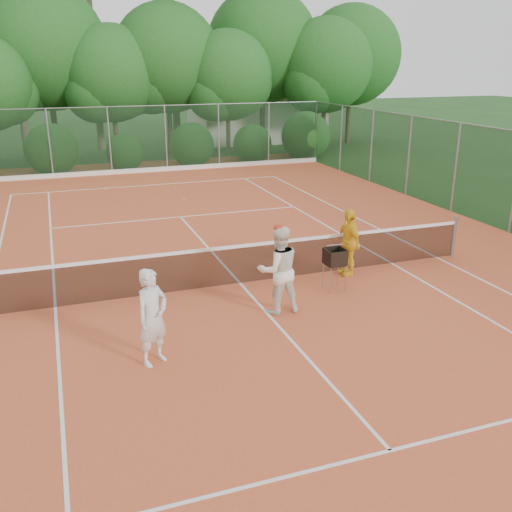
{
  "coord_description": "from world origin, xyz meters",
  "views": [
    {
      "loc": [
        -3.84,
        -11.78,
        4.96
      ],
      "look_at": [
        -0.04,
        -1.2,
        1.1
      ],
      "focal_mm": 40.0,
      "sensor_mm": 36.0,
      "label": 1
    }
  ],
  "objects_px": {
    "player_white": "(153,317)",
    "ball_hopper": "(335,258)",
    "player_center_grp": "(278,269)",
    "player_yellow": "(348,242)"
  },
  "relations": [
    {
      "from": "player_white",
      "to": "ball_hopper",
      "type": "xyz_separation_m",
      "value": [
        4.42,
        1.94,
        -0.09
      ]
    },
    {
      "from": "player_center_grp",
      "to": "ball_hopper",
      "type": "xyz_separation_m",
      "value": [
        1.64,
        0.68,
        -0.16
      ]
    },
    {
      "from": "player_white",
      "to": "player_center_grp",
      "type": "distance_m",
      "value": 3.05
    },
    {
      "from": "player_white",
      "to": "player_yellow",
      "type": "relative_size",
      "value": 1.04
    },
    {
      "from": "player_white",
      "to": "player_center_grp",
      "type": "xyz_separation_m",
      "value": [
        2.78,
        1.25,
        0.07
      ]
    },
    {
      "from": "player_yellow",
      "to": "ball_hopper",
      "type": "relative_size",
      "value": 1.69
    },
    {
      "from": "player_yellow",
      "to": "player_white",
      "type": "bearing_deg",
      "value": -62.58
    },
    {
      "from": "player_center_grp",
      "to": "player_yellow",
      "type": "xyz_separation_m",
      "value": [
        2.4,
        1.47,
        -0.11
      ]
    },
    {
      "from": "ball_hopper",
      "to": "player_yellow",
      "type": "bearing_deg",
      "value": 63.46
    },
    {
      "from": "player_yellow",
      "to": "ball_hopper",
      "type": "xyz_separation_m",
      "value": [
        -0.76,
        -0.79,
        -0.05
      ]
    }
  ]
}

